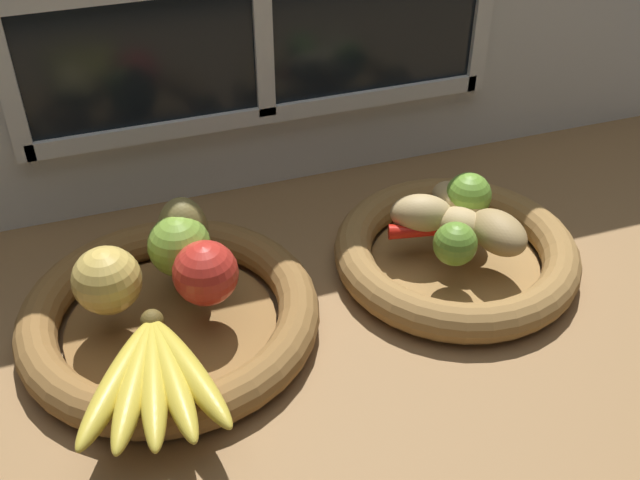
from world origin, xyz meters
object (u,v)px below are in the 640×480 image
(potato_small, at_px, (498,232))
(fruit_bowl_right, at_px, (456,253))
(apple_green_back, at_px, (179,246))
(potato_back, at_px, (458,200))
(potato_oblong, at_px, (421,214))
(lime_near, at_px, (455,244))
(lime_far, at_px, (468,196))
(chili_pepper, at_px, (441,231))
(apple_golden_left, at_px, (107,280))
(apple_red_right, at_px, (206,273))
(pear_brown, at_px, (183,229))
(potato_large, at_px, (460,224))
(fruit_bowl_left, at_px, (170,316))
(banana_bunch_front, at_px, (154,377))

(potato_small, bearing_deg, fruit_bowl_right, 135.00)
(apple_green_back, distance_m, potato_back, 0.36)
(potato_oblong, height_order, lime_near, lime_near)
(apple_green_back, distance_m, lime_far, 0.37)
(potato_small, bearing_deg, chili_pepper, 143.26)
(lime_near, bearing_deg, apple_golden_left, 172.86)
(apple_golden_left, bearing_deg, potato_small, -5.30)
(apple_red_right, relative_size, pear_brown, 0.88)
(potato_large, relative_size, lime_far, 1.06)
(apple_green_back, bearing_deg, chili_pepper, -7.09)
(potato_small, bearing_deg, apple_golden_left, 174.70)
(fruit_bowl_left, height_order, pear_brown, pear_brown)
(potato_back, distance_m, potato_oblong, 0.06)
(lime_near, bearing_deg, potato_oblong, 98.65)
(potato_oblong, height_order, potato_large, potato_oblong)
(apple_golden_left, height_order, potato_large, apple_golden_left)
(apple_red_right, height_order, potato_small, apple_red_right)
(fruit_bowl_right, height_order, apple_red_right, apple_red_right)
(apple_red_right, distance_m, chili_pepper, 0.30)
(pear_brown, bearing_deg, potato_back, -3.70)
(pear_brown, bearing_deg, apple_golden_left, -147.34)
(banana_bunch_front, bearing_deg, potato_oblong, 23.42)
(fruit_bowl_left, height_order, potato_large, potato_large)
(banana_bunch_front, distance_m, potato_large, 0.42)
(lime_near, bearing_deg, potato_large, 56.31)
(fruit_bowl_left, distance_m, lime_near, 0.34)
(potato_large, bearing_deg, potato_small, -45.00)
(apple_golden_left, distance_m, chili_pepper, 0.40)
(fruit_bowl_left, distance_m, potato_small, 0.40)
(apple_golden_left, relative_size, potato_large, 1.21)
(fruit_bowl_left, distance_m, lime_far, 0.40)
(potato_large, xyz_separation_m, lime_near, (-0.03, -0.04, 0.01))
(banana_bunch_front, height_order, potato_oblong, potato_oblong)
(lime_near, relative_size, lime_far, 0.89)
(apple_red_right, xyz_separation_m, potato_oblong, (0.28, 0.04, -0.01))
(potato_oblong, bearing_deg, fruit_bowl_right, -37.87)
(fruit_bowl_left, relative_size, fruit_bowl_right, 1.11)
(fruit_bowl_left, distance_m, pear_brown, 0.10)
(chili_pepper, bearing_deg, lime_far, 50.35)
(apple_red_right, height_order, chili_pepper, apple_red_right)
(fruit_bowl_right, xyz_separation_m, potato_back, (0.02, 0.05, 0.05))
(banana_bunch_front, xyz_separation_m, lime_near, (0.37, 0.08, 0.01))
(apple_red_right, distance_m, potato_large, 0.32)
(apple_red_right, relative_size, banana_bunch_front, 0.39)
(apple_golden_left, xyz_separation_m, potato_back, (0.44, 0.04, -0.02))
(pear_brown, xyz_separation_m, potato_back, (0.35, -0.02, -0.02))
(fruit_bowl_right, bearing_deg, apple_green_back, 172.21)
(lime_near, bearing_deg, chili_pepper, 81.84)
(apple_golden_left, distance_m, potato_back, 0.45)
(fruit_bowl_right, distance_m, apple_golden_left, 0.43)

